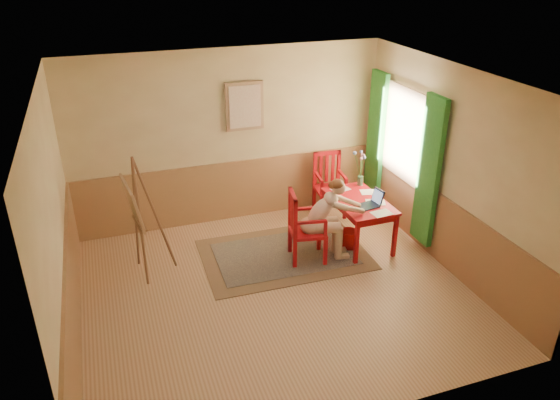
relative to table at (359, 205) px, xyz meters
name	(u,v)px	position (x,y,z in m)	size (l,w,h in m)	color
room	(275,196)	(-1.59, -0.80, 0.77)	(5.04, 4.54, 2.84)	tan
wainscot	(258,230)	(-1.59, -0.01, -0.13)	(5.00, 4.50, 1.00)	tan
window	(402,148)	(0.83, 0.30, 0.71)	(0.12, 2.01, 2.20)	white
wall_portrait	(245,106)	(-1.34, 1.40, 1.27)	(0.60, 0.05, 0.76)	tan
rug	(284,254)	(-1.18, 0.01, -0.62)	(2.44, 1.66, 0.02)	#8C7251
table	(359,205)	(0.00, 0.00, 0.00)	(0.74, 1.21, 0.72)	#B00C13
chair_left	(304,227)	(-0.96, -0.19, -0.10)	(0.57, 0.55, 1.07)	#B00C13
chair_back	(329,184)	(-0.01, 1.07, -0.10)	(0.52, 0.54, 1.06)	#B00C13
figure	(326,216)	(-0.65, -0.24, 0.05)	(0.95, 0.49, 1.24)	beige
laptop	(371,203)	(0.07, -0.22, 0.14)	(0.41, 0.29, 0.23)	#1E2338
papers	(366,199)	(0.11, 0.00, 0.09)	(0.70, 1.18, 0.00)	white
vase	(360,170)	(0.25, 0.50, 0.35)	(0.20, 0.29, 0.56)	#3F724C
wastebasket	(349,239)	(-0.19, -0.11, -0.49)	(0.26, 0.26, 0.28)	#AF1012
easel	(136,207)	(-3.20, 0.20, 0.40)	(0.62, 0.78, 1.74)	brown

